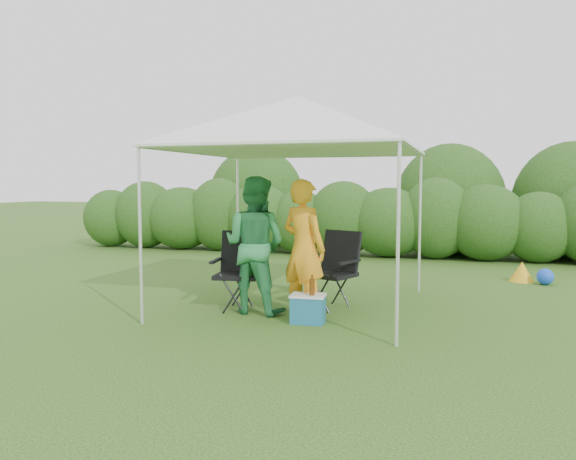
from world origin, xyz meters
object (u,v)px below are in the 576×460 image
(man, at_px, (304,249))
(cooler, at_px, (308,308))
(woman, at_px, (255,245))
(chair_left, at_px, (240,265))
(canopy, at_px, (298,124))
(chair_right, at_px, (335,264))

(man, xyz_separation_m, cooler, (0.13, -0.26, -0.69))
(woman, relative_size, cooler, 4.04)
(chair_left, bearing_deg, woman, -37.88)
(chair_left, height_order, man, man)
(cooler, bearing_deg, man, 111.54)
(chair_left, xyz_separation_m, cooler, (1.08, -0.49, -0.41))
(canopy, bearing_deg, chair_right, 10.26)
(chair_right, height_order, chair_left, same)
(chair_right, xyz_separation_m, cooler, (-0.12, -0.94, -0.41))
(chair_right, xyz_separation_m, man, (-0.25, -0.67, 0.28))
(chair_right, relative_size, man, 0.60)
(chair_left, relative_size, woman, 0.59)
(cooler, bearing_deg, chair_right, 77.90)
(chair_right, distance_m, cooler, 1.03)
(chair_left, xyz_separation_m, woman, (0.28, -0.16, 0.30))
(chair_left, relative_size, man, 0.60)
(canopy, relative_size, chair_left, 3.00)
(chair_left, bearing_deg, man, -21.48)
(chair_right, xyz_separation_m, woman, (-0.92, -0.61, 0.30))
(canopy, bearing_deg, man, -67.45)
(chair_right, bearing_deg, chair_left, -137.36)
(chair_right, bearing_deg, man, -88.16)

